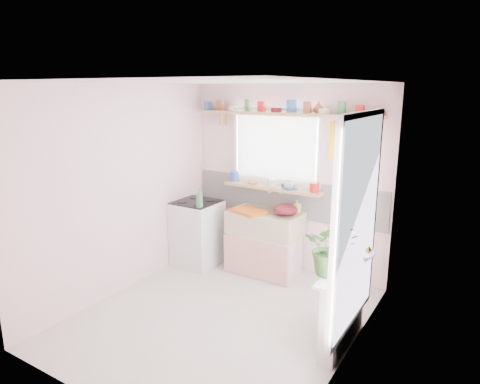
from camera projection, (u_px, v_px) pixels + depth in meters
The scene contains 19 objects.
room at pixel (311, 187), 4.74m from camera, with size 3.20×3.20×3.20m.
sink_unit at pixel (265, 242), 5.74m from camera, with size 0.95×0.65×1.11m.
cooker at pixel (197, 233), 6.01m from camera, with size 0.58×0.58×0.93m.
radiator_ledge at pixel (343, 307), 4.10m from camera, with size 0.22×0.95×0.78m.
windowsill at pixel (272, 188), 5.72m from camera, with size 1.40×0.22×0.04m, color tan.
pine_shelf at pixel (284, 114), 5.40m from camera, with size 2.52×0.24×0.04m, color tan.
shelf_crockery at pixel (281, 108), 5.41m from camera, with size 2.47×0.11×0.12m.
sill_crockery at pixel (272, 182), 5.70m from camera, with size 1.35×0.11×0.12m.
dish_tray at pixel (249, 211), 5.60m from camera, with size 0.42×0.31×0.04m, color #CD5712.
colander at pixel (286, 210), 5.49m from camera, with size 0.32×0.32×0.14m, color #540E19.
jade_plant at pixel (332, 248), 3.86m from camera, with size 0.47×0.41×0.52m, color #315F26.
fruit_bowl at pixel (360, 255), 4.28m from camera, with size 0.30×0.30×0.07m, color white.
herb_pot at pixel (356, 254), 4.14m from camera, with size 0.11×0.07×0.20m, color #315C25.
soap_bottle_sink at pixel (297, 206), 5.60m from camera, with size 0.08×0.08×0.17m, color #F3F16C.
sill_cup at pixel (289, 185), 5.56m from camera, with size 0.14×0.14×0.11m, color beige.
sill_bowl at pixel (288, 187), 5.53m from camera, with size 0.19×0.19×0.06m, color #2E5A96.
shelf_vase at pixel (319, 107), 5.21m from camera, with size 0.14×0.14×0.14m, color #B54B37.
cooker_bottle at pixel (199, 198), 5.58m from camera, with size 0.10×0.10×0.25m, color #40804C.
fruit at pixel (361, 249), 4.27m from camera, with size 0.20×0.14×0.10m.
Camera 1 is at (2.42, -3.48, 2.44)m, focal length 32.00 mm.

